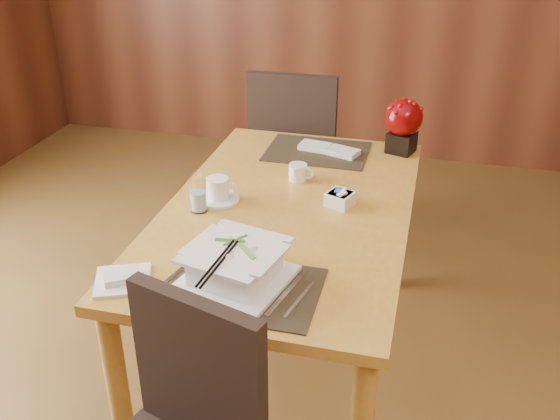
% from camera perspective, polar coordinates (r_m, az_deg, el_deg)
% --- Properties ---
extents(dining_table, '(0.90, 1.50, 0.75)m').
position_cam_1_polar(dining_table, '(2.38, 0.73, -1.78)').
color(dining_table, gold).
rests_on(dining_table, ground).
extents(placemat_near, '(0.45, 0.33, 0.01)m').
position_cam_1_polar(placemat_near, '(1.88, -3.29, -7.21)').
color(placemat_near, black).
rests_on(placemat_near, dining_table).
extents(placemat_far, '(0.45, 0.33, 0.01)m').
position_cam_1_polar(placemat_far, '(2.82, 3.42, 5.37)').
color(placemat_far, black).
rests_on(placemat_far, dining_table).
extents(soup_setting, '(0.36, 0.36, 0.12)m').
position_cam_1_polar(soup_setting, '(1.88, -4.11, -5.10)').
color(soup_setting, white).
rests_on(soup_setting, dining_table).
extents(coffee_cup, '(0.16, 0.16, 0.09)m').
position_cam_1_polar(coffee_cup, '(2.38, -5.70, 1.76)').
color(coffee_cup, white).
rests_on(coffee_cup, dining_table).
extents(water_glass, '(0.07, 0.07, 0.14)m').
position_cam_1_polar(water_glass, '(2.29, -7.50, 1.53)').
color(water_glass, white).
rests_on(water_glass, dining_table).
extents(creamer_jug, '(0.11, 0.11, 0.07)m').
position_cam_1_polar(creamer_jug, '(2.53, 1.64, 3.47)').
color(creamer_jug, white).
rests_on(creamer_jug, dining_table).
extents(sugar_caddy, '(0.12, 0.12, 0.05)m').
position_cam_1_polar(sugar_caddy, '(2.34, 5.50, 1.00)').
color(sugar_caddy, white).
rests_on(sugar_caddy, dining_table).
extents(berry_decor, '(0.17, 0.17, 0.24)m').
position_cam_1_polar(berry_decor, '(2.82, 11.21, 7.85)').
color(berry_decor, black).
rests_on(berry_decor, dining_table).
extents(napkins_far, '(0.29, 0.16, 0.02)m').
position_cam_1_polar(napkins_far, '(2.80, 4.66, 5.53)').
color(napkins_far, silver).
rests_on(napkins_far, dining_table).
extents(bread_plate, '(0.22, 0.22, 0.01)m').
position_cam_1_polar(bread_plate, '(1.97, -14.17, -6.26)').
color(bread_plate, white).
rests_on(bread_plate, dining_table).
extents(far_chair, '(0.48, 0.48, 1.00)m').
position_cam_1_polar(far_chair, '(3.33, 1.51, 5.57)').
color(far_chair, black).
rests_on(far_chair, ground).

